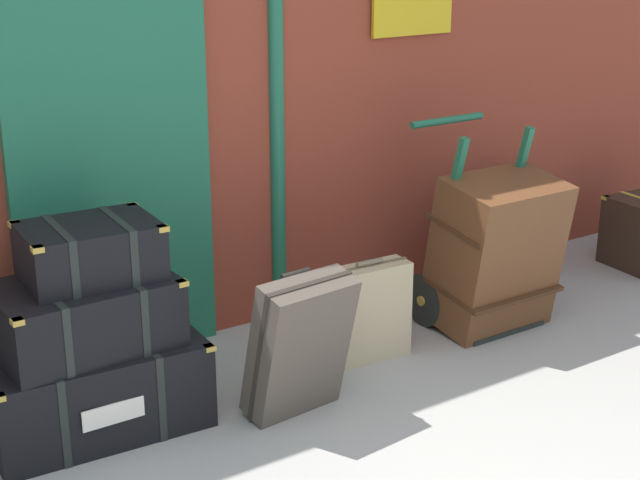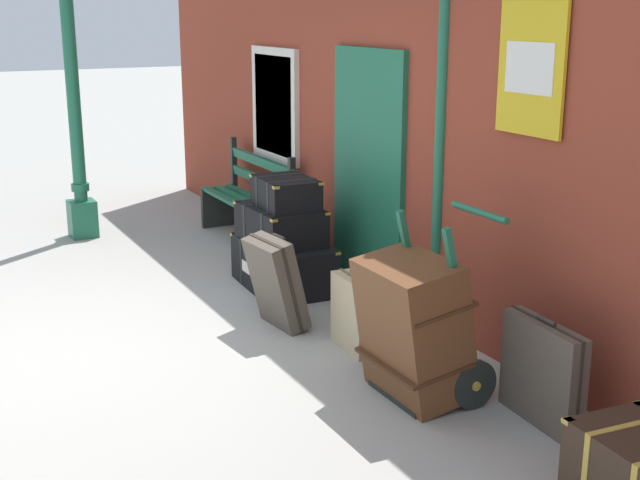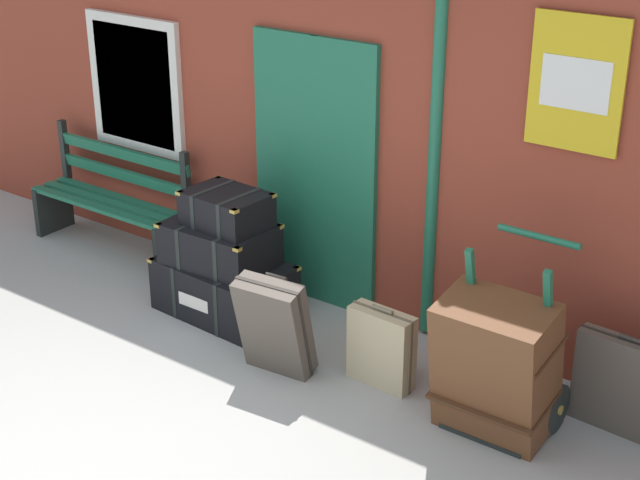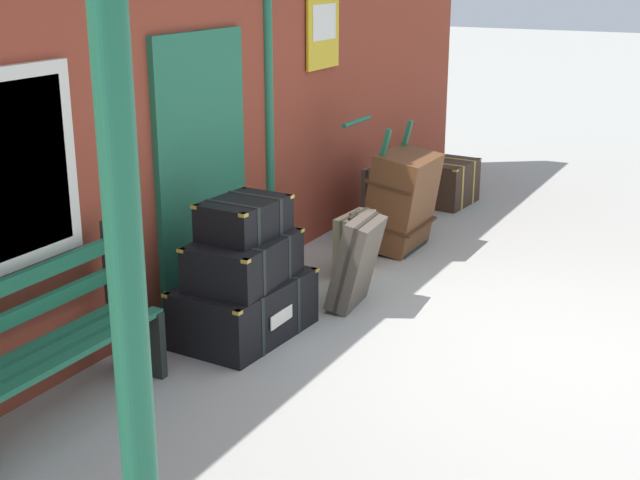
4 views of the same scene
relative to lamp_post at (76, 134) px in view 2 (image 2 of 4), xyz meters
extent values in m
plane|color=#A3A099|center=(3.28, -0.62, -1.12)|extent=(60.00, 60.00, 0.00)
cube|color=brown|center=(3.28, 1.98, 0.48)|extent=(10.40, 0.30, 3.20)
cube|color=#1E6647|center=(3.02, 1.80, -0.07)|extent=(1.10, 0.05, 2.10)
cube|color=#123D2A|center=(3.02, 1.79, -0.07)|extent=(0.06, 0.02, 2.10)
cube|color=silver|center=(1.14, 1.80, 0.33)|extent=(1.04, 0.06, 1.16)
cube|color=silver|center=(1.14, 1.78, 0.33)|extent=(0.88, 0.02, 1.00)
cylinder|color=#1E6647|center=(4.03, 1.82, 0.48)|extent=(0.09, 0.09, 3.14)
cube|color=gold|center=(4.99, 1.80, 0.93)|extent=(0.60, 0.02, 0.84)
cube|color=white|center=(4.99, 1.79, 0.93)|extent=(0.44, 0.01, 0.32)
cube|color=#1E6647|center=(0.00, 0.00, -0.92)|extent=(0.28, 0.28, 0.40)
cylinder|color=#1E6647|center=(0.00, 0.00, 0.49)|extent=(0.14, 0.14, 2.42)
cylinder|color=#1E6647|center=(0.00, 0.00, -0.57)|extent=(0.19, 0.19, 0.08)
cube|color=#1E6647|center=(1.02, 1.34, -0.67)|extent=(1.60, 0.09, 0.04)
cube|color=#1E6647|center=(1.02, 1.48, -0.67)|extent=(1.60, 0.09, 0.04)
cube|color=#1E6647|center=(1.02, 1.62, -0.67)|extent=(1.60, 0.09, 0.04)
cube|color=#1E6647|center=(1.02, 1.68, -0.47)|extent=(1.60, 0.05, 0.10)
cube|color=#1E6647|center=(1.02, 1.68, -0.27)|extent=(1.60, 0.05, 0.10)
cube|color=black|center=(0.26, 1.48, -0.90)|extent=(0.06, 0.40, 0.45)
cube|color=black|center=(0.26, 1.68, -0.39)|extent=(0.06, 0.06, 0.56)
cube|color=black|center=(1.78, 1.48, -0.90)|extent=(0.06, 0.40, 0.45)
cube|color=black|center=(1.78, 1.68, -0.39)|extent=(0.06, 0.06, 0.56)
cube|color=black|center=(2.60, 1.19, -0.91)|extent=(1.03, 0.70, 0.42)
cube|color=black|center=(2.38, 1.20, -0.91)|extent=(0.07, 0.65, 0.43)
cube|color=black|center=(2.83, 1.18, -0.91)|extent=(0.07, 0.65, 0.43)
cube|color=#B79338|center=(2.11, 0.92, -0.71)|extent=(0.05, 0.05, 0.02)
cube|color=#B79338|center=(3.07, 0.86, -0.71)|extent=(0.05, 0.05, 0.02)
cube|color=#B79338|center=(2.14, 1.52, -0.71)|extent=(0.05, 0.05, 0.02)
cube|color=#B79338|center=(3.10, 1.46, -0.71)|extent=(0.05, 0.05, 0.02)
cube|color=silver|center=(2.61, 0.87, -0.91)|extent=(0.36, 0.01, 0.10)
cube|color=black|center=(2.59, 1.18, -0.54)|extent=(0.81, 0.56, 0.32)
cube|color=black|center=(2.41, 1.17, -0.54)|extent=(0.05, 0.55, 0.33)
cube|color=black|center=(2.77, 1.18, -0.54)|extent=(0.05, 0.55, 0.33)
cube|color=#B79338|center=(2.22, 0.92, -0.39)|extent=(0.05, 0.05, 0.02)
cube|color=#B79338|center=(2.98, 0.94, -0.39)|extent=(0.05, 0.05, 0.02)
cube|color=#B79338|center=(2.20, 1.42, -0.39)|extent=(0.05, 0.05, 0.02)
cube|color=#B79338|center=(2.96, 1.44, -0.39)|extent=(0.05, 0.05, 0.02)
cube|color=black|center=(2.65, 1.20, -0.25)|extent=(0.63, 0.48, 0.26)
cube|color=black|center=(2.51, 1.21, -0.25)|extent=(0.06, 0.45, 0.27)
cube|color=black|center=(2.78, 1.19, -0.25)|extent=(0.06, 0.45, 0.27)
cube|color=#B79338|center=(2.36, 1.02, -0.13)|extent=(0.05, 0.05, 0.02)
cube|color=#B79338|center=(2.92, 0.99, -0.13)|extent=(0.05, 0.05, 0.02)
cube|color=#B79338|center=(2.38, 1.42, -0.13)|extent=(0.05, 0.05, 0.02)
cube|color=#B79338|center=(2.94, 1.38, -0.13)|extent=(0.05, 0.05, 0.02)
cube|color=black|center=(4.99, 0.96, -1.11)|extent=(0.56, 0.28, 0.03)
cube|color=#1E6647|center=(4.74, 1.16, -0.53)|extent=(0.04, 0.33, 1.17)
cube|color=#1E6647|center=(5.24, 1.16, -0.53)|extent=(0.04, 0.33, 1.17)
cylinder|color=#1E6647|center=(4.99, 1.45, 0.04)|extent=(0.54, 0.04, 0.04)
cylinder|color=black|center=(4.67, 1.22, -0.96)|extent=(0.04, 0.32, 0.32)
cylinder|color=#B79338|center=(4.67, 1.22, -0.96)|extent=(0.07, 0.06, 0.06)
cylinder|color=black|center=(5.31, 1.22, -0.96)|extent=(0.04, 0.32, 0.32)
cylinder|color=#B79338|center=(5.31, 1.22, -0.96)|extent=(0.07, 0.06, 0.06)
cube|color=brown|center=(4.99, 0.98, -0.65)|extent=(0.68, 0.57, 0.94)
cube|color=#432715|center=(4.99, 0.98, -0.85)|extent=(0.70, 0.46, 0.09)
cube|color=#432715|center=(4.99, 0.98, -0.46)|extent=(0.70, 0.46, 0.09)
cube|color=#51473D|center=(3.47, 0.72, -0.75)|extent=(0.51, 0.39, 0.73)
cylinder|color=#302A24|center=(3.47, 0.75, -0.39)|extent=(0.16, 0.04, 0.03)
cube|color=#2C2721|center=(3.47, 0.72, -0.75)|extent=(0.51, 0.24, 0.71)
cube|color=tan|center=(4.13, 1.05, -0.85)|extent=(0.47, 0.19, 0.54)
cylinder|color=#71644C|center=(4.13, 1.05, -0.56)|extent=(0.16, 0.04, 0.03)
cube|color=brown|center=(4.13, 1.05, -0.85)|extent=(0.48, 0.05, 0.55)
cube|color=#51473D|center=(5.64, 1.47, -0.81)|extent=(0.65, 0.17, 0.63)
cylinder|color=#302A24|center=(5.64, 1.47, -0.47)|extent=(0.16, 0.04, 0.03)
cube|color=#2C2721|center=(5.64, 1.47, -0.81)|extent=(0.66, 0.06, 0.64)
cube|color=#B79338|center=(6.57, 1.16, -0.88)|extent=(0.07, 0.49, 0.49)
cube|color=#B79338|center=(6.39, 0.95, -0.65)|extent=(0.05, 0.05, 0.02)
cube|color=#B79338|center=(6.42, 1.39, -0.65)|extent=(0.05, 0.05, 0.02)
camera|label=1|loc=(1.25, -2.78, 1.19)|focal=53.52mm
camera|label=2|loc=(9.17, -1.86, 1.29)|focal=47.80mm
camera|label=3|loc=(7.08, -3.70, 2.41)|focal=53.83mm
camera|label=4|loc=(-2.33, -2.02, 1.46)|focal=49.51mm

